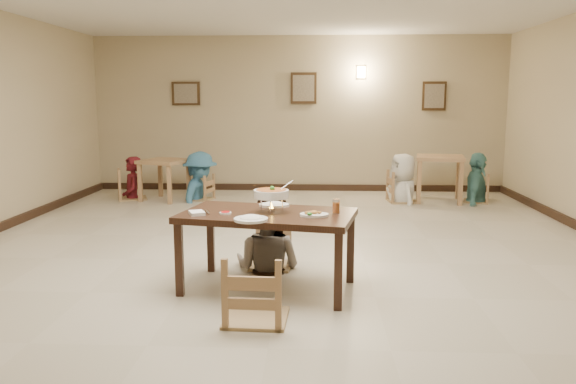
# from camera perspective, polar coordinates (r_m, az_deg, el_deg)

# --- Properties ---
(floor) EXTENTS (10.00, 10.00, 0.00)m
(floor) POSITION_cam_1_polar(r_m,az_deg,el_deg) (6.31, -0.35, -7.05)
(floor) COLOR #BDB29C
(floor) RESTS_ON ground
(wall_back) EXTENTS (10.00, 0.00, 10.00)m
(wall_back) POSITION_cam_1_polar(r_m,az_deg,el_deg) (11.05, 1.07, 7.90)
(wall_back) COLOR tan
(wall_back) RESTS_ON floor
(wall_front) EXTENTS (10.00, 0.00, 10.00)m
(wall_front) POSITION_cam_1_polar(r_m,az_deg,el_deg) (1.13, -14.43, -5.48)
(wall_front) COLOR tan
(wall_front) RESTS_ON floor
(baseboard_back) EXTENTS (8.00, 0.06, 0.12)m
(baseboard_back) POSITION_cam_1_polar(r_m,az_deg,el_deg) (11.15, 1.04, 0.48)
(baseboard_back) COLOR black
(baseboard_back) RESTS_ON floor
(picture_a) EXTENTS (0.55, 0.04, 0.45)m
(picture_a) POSITION_cam_1_polar(r_m,az_deg,el_deg) (11.28, -10.34, 9.82)
(picture_a) COLOR #332112
(picture_a) RESTS_ON wall_back
(picture_b) EXTENTS (0.50, 0.04, 0.60)m
(picture_b) POSITION_cam_1_polar(r_m,az_deg,el_deg) (11.00, 1.60, 10.50)
(picture_b) COLOR #332112
(picture_b) RESTS_ON wall_back
(picture_c) EXTENTS (0.45, 0.04, 0.55)m
(picture_c) POSITION_cam_1_polar(r_m,az_deg,el_deg) (11.23, 14.63, 9.42)
(picture_c) COLOR #332112
(picture_c) RESTS_ON wall_back
(wall_sconce) EXTENTS (0.16, 0.05, 0.22)m
(wall_sconce) POSITION_cam_1_polar(r_m,az_deg,el_deg) (11.05, 7.45, 11.98)
(wall_sconce) COLOR #FFD88C
(wall_sconce) RESTS_ON wall_back
(main_table) EXTENTS (1.73, 1.18, 0.74)m
(main_table) POSITION_cam_1_polar(r_m,az_deg,el_deg) (5.26, -2.07, -2.95)
(main_table) COLOR #331C11
(main_table) RESTS_ON floor
(chair_far) EXTENTS (0.43, 0.43, 0.92)m
(chair_far) POSITION_cam_1_polar(r_m,az_deg,el_deg) (6.00, -1.76, -3.41)
(chair_far) COLOR tan
(chair_far) RESTS_ON floor
(chair_near) EXTENTS (0.51, 0.51, 1.08)m
(chair_near) POSITION_cam_1_polar(r_m,az_deg,el_deg) (4.55, -3.32, -6.53)
(chair_near) COLOR tan
(chair_near) RESTS_ON floor
(main_diner) EXTENTS (0.94, 0.84, 1.59)m
(main_diner) POSITION_cam_1_polar(r_m,az_deg,el_deg) (5.86, -2.09, -0.34)
(main_diner) COLOR gray
(main_diner) RESTS_ON floor
(curry_warmer) EXTENTS (0.37, 0.33, 0.29)m
(curry_warmer) POSITION_cam_1_polar(r_m,az_deg,el_deg) (5.23, -1.71, -0.20)
(curry_warmer) COLOR silver
(curry_warmer) RESTS_ON main_table
(rice_plate_far) EXTENTS (0.30, 0.30, 0.07)m
(rice_plate_far) POSITION_cam_1_polar(r_m,az_deg,el_deg) (5.55, -1.42, -1.29)
(rice_plate_far) COLOR white
(rice_plate_far) RESTS_ON main_table
(rice_plate_near) EXTENTS (0.30, 0.30, 0.07)m
(rice_plate_near) POSITION_cam_1_polar(r_m,az_deg,el_deg) (4.90, -3.79, -2.75)
(rice_plate_near) COLOR white
(rice_plate_near) RESTS_ON main_table
(fried_plate) EXTENTS (0.26, 0.26, 0.06)m
(fried_plate) POSITION_cam_1_polar(r_m,az_deg,el_deg) (5.08, 2.65, -2.25)
(fried_plate) COLOR white
(fried_plate) RESTS_ON main_table
(chili_dish) EXTENTS (0.11, 0.11, 0.02)m
(chili_dish) POSITION_cam_1_polar(r_m,az_deg,el_deg) (5.20, -6.38, -2.11)
(chili_dish) COLOR white
(chili_dish) RESTS_ON main_table
(napkin_cutlery) EXTENTS (0.21, 0.27, 0.03)m
(napkin_cutlery) POSITION_cam_1_polar(r_m,az_deg,el_deg) (5.21, -9.20, -2.11)
(napkin_cutlery) COLOR white
(napkin_cutlery) RESTS_ON main_table
(drink_glass) EXTENTS (0.07, 0.07, 0.14)m
(drink_glass) POSITION_cam_1_polar(r_m,az_deg,el_deg) (5.21, 4.90, -1.49)
(drink_glass) COLOR white
(drink_glass) RESTS_ON main_table
(bg_table_left) EXTENTS (0.93, 0.93, 0.73)m
(bg_table_left) POSITION_cam_1_polar(r_m,az_deg,el_deg) (10.23, -12.46, 2.48)
(bg_table_left) COLOR #A47C55
(bg_table_left) RESTS_ON floor
(bg_table_right) EXTENTS (0.94, 0.94, 0.81)m
(bg_table_right) POSITION_cam_1_polar(r_m,az_deg,el_deg) (10.21, 15.17, 2.77)
(bg_table_right) COLOR #A47C55
(bg_table_right) RESTS_ON floor
(bg_chair_ll) EXTENTS (0.48, 0.48, 1.03)m
(bg_chair_ll) POSITION_cam_1_polar(r_m,az_deg,el_deg) (10.49, -15.61, 2.06)
(bg_chair_ll) COLOR tan
(bg_chair_ll) RESTS_ON floor
(bg_chair_lr) EXTENTS (0.41, 0.41, 0.86)m
(bg_chair_lr) POSITION_cam_1_polar(r_m,az_deg,el_deg) (10.18, -8.94, 1.62)
(bg_chair_lr) COLOR tan
(bg_chair_lr) RESTS_ON floor
(bg_chair_rl) EXTENTS (0.49, 0.49, 1.04)m
(bg_chair_rl) POSITION_cam_1_polar(r_m,az_deg,el_deg) (10.03, 11.62, 1.93)
(bg_chair_rl) COLOR tan
(bg_chair_rl) RESTS_ON floor
(bg_chair_rr) EXTENTS (0.42, 0.42, 0.90)m
(bg_chair_rr) POSITION_cam_1_polar(r_m,az_deg,el_deg) (10.37, 18.65, 1.47)
(bg_chair_rr) COLOR tan
(bg_chair_rr) RESTS_ON floor
(bg_diner_a) EXTENTS (0.56, 0.66, 1.54)m
(bg_diner_a) POSITION_cam_1_polar(r_m,az_deg,el_deg) (10.46, -15.67, 3.47)
(bg_diner_a) COLOR #57121A
(bg_diner_a) RESTS_ON floor
(bg_diner_b) EXTENTS (0.79, 1.20, 1.73)m
(bg_diner_b) POSITION_cam_1_polar(r_m,az_deg,el_deg) (10.13, -9.00, 4.07)
(bg_diner_b) COLOR teal
(bg_diner_b) RESTS_ON floor
(bg_diner_c) EXTENTS (0.74, 0.95, 1.71)m
(bg_diner_c) POSITION_cam_1_polar(r_m,az_deg,el_deg) (10.00, 11.68, 3.85)
(bg_diner_c) COLOR silver
(bg_diner_c) RESTS_ON floor
(bg_diner_d) EXTENTS (0.76, 1.11, 1.75)m
(bg_diner_d) POSITION_cam_1_polar(r_m,az_deg,el_deg) (10.32, 18.77, 3.82)
(bg_diner_d) COLOR #559997
(bg_diner_d) RESTS_ON floor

